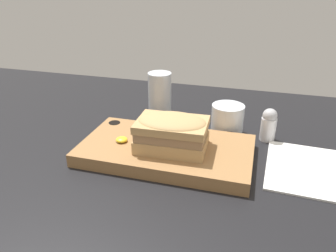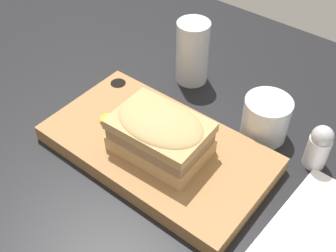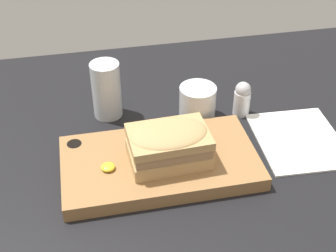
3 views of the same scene
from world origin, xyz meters
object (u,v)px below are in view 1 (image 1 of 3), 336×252
at_px(wine_glass, 227,121).
at_px(napkin, 310,169).
at_px(sandwich, 172,131).
at_px(salt_shaker, 269,124).
at_px(serving_board, 166,150).
at_px(water_glass, 160,99).

distance_m(wine_glass, napkin, 0.22).
distance_m(sandwich, salt_shaker, 0.24).
bearing_deg(salt_shaker, napkin, -53.47).
distance_m(sandwich, wine_glass, 0.19).
bearing_deg(salt_shaker, serving_board, -146.29).
distance_m(serving_board, sandwich, 0.05).
height_order(sandwich, water_glass, water_glass).
xyz_separation_m(napkin, salt_shaker, (-0.08, 0.11, 0.04)).
xyz_separation_m(wine_glass, napkin, (0.18, -0.12, -0.03)).
bearing_deg(salt_shaker, wine_glass, 174.78).
relative_size(water_glass, wine_glass, 1.59).
xyz_separation_m(water_glass, napkin, (0.36, -0.17, -0.05)).
bearing_deg(salt_shaker, water_glass, 168.53).
distance_m(water_glass, salt_shaker, 0.28).
distance_m(serving_board, wine_glass, 0.18).
height_order(serving_board, sandwich, sandwich).
bearing_deg(wine_glass, sandwich, -121.21).
bearing_deg(wine_glass, salt_shaker, -5.22).
xyz_separation_m(serving_board, salt_shaker, (0.20, 0.14, 0.03)).
height_order(serving_board, water_glass, water_glass).
relative_size(serving_board, water_glass, 2.91).
bearing_deg(water_glass, wine_glass, -14.61).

